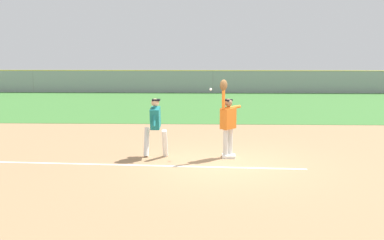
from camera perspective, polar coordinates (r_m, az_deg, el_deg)
The scene contains 13 objects.
ground_plane at distance 11.91m, azimuth 4.30°, elevation -5.83°, with size 70.85×70.85×0.00m, color #A37A54.
outfield_grass at distance 25.45m, azimuth 3.02°, elevation 2.11°, with size 54.85×14.40×0.01m, color #3D7533.
chalk_foul_line at distance 12.23m, azimuth -14.04°, elevation -5.66°, with size 12.00×0.10×0.01m, color white.
first_base at distance 12.65m, azimuth 4.89°, elevation -4.77°, with size 0.38×0.38×0.08m, color white.
fielder at distance 12.44m, azimuth 4.75°, elevation 0.07°, with size 0.68×0.73×2.28m.
runner at distance 12.54m, azimuth -4.87°, elevation -0.44°, with size 0.71×0.84×1.72m.
baseball at distance 12.57m, azimuth 2.49°, elevation 4.07°, with size 0.07×0.07×0.07m, color white.
outfield_fence at distance 32.54m, azimuth 2.78°, elevation 5.10°, with size 54.93×0.08×1.71m.
parked_car_tan at distance 36.13m, azimuth -14.21°, elevation 4.94°, with size 4.46×2.22×1.25m.
parked_car_black at distance 35.70m, azimuth -4.41°, elevation 5.14°, with size 4.41×2.13×1.25m.
parked_car_silver at distance 34.91m, azimuth 3.92°, elevation 5.06°, with size 4.58×2.48×1.25m.
parked_car_red at distance 35.48m, azimuth 12.98°, elevation 4.91°, with size 4.53×2.37×1.25m.
parked_car_green at distance 37.72m, azimuth 21.41°, elevation 4.75°, with size 4.41×2.14×1.25m.
Camera 1 is at (-0.51, -11.51, 3.03)m, focal length 40.27 mm.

